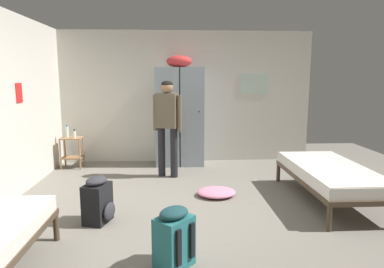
% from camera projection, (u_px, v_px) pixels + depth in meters
% --- Properties ---
extents(ground_plane, '(8.71, 8.71, 0.00)m').
position_uv_depth(ground_plane, '(193.00, 212.00, 4.29)').
color(ground_plane, slate).
extents(room_backdrop, '(4.97, 5.50, 2.56)m').
position_uv_depth(room_backdrop, '(106.00, 103.00, 5.31)').
color(room_backdrop, beige).
rests_on(room_backdrop, ground_plane).
extents(locker_bank, '(0.90, 0.55, 2.07)m').
position_uv_depth(locker_bank, '(180.00, 115.00, 6.53)').
color(locker_bank, '#8C99A3').
rests_on(locker_bank, ground_plane).
extents(shelf_unit, '(0.38, 0.30, 0.57)m').
position_uv_depth(shelf_unit, '(72.00, 149.00, 6.38)').
color(shelf_unit, '#99704C').
rests_on(shelf_unit, ground_plane).
extents(bed_right, '(0.90, 1.90, 0.49)m').
position_uv_depth(bed_right, '(330.00, 174.00, 4.64)').
color(bed_right, '#473828').
rests_on(bed_right, ground_plane).
extents(person_traveler, '(0.48, 0.32, 1.61)m').
position_uv_depth(person_traveler, '(167.00, 120.00, 5.70)').
color(person_traveler, black).
rests_on(person_traveler, ground_plane).
extents(water_bottle, '(0.06, 0.06, 0.23)m').
position_uv_depth(water_bottle, '(67.00, 132.00, 6.34)').
color(water_bottle, silver).
rests_on(water_bottle, shelf_unit).
extents(lotion_bottle, '(0.06, 0.06, 0.16)m').
position_uv_depth(lotion_bottle, '(74.00, 134.00, 6.29)').
color(lotion_bottle, white).
rests_on(lotion_bottle, shelf_unit).
extents(backpack_teal, '(0.42, 0.42, 0.55)m').
position_uv_depth(backpack_teal, '(173.00, 238.00, 3.04)').
color(backpack_teal, '#23666B').
rests_on(backpack_teal, ground_plane).
extents(backpack_black, '(0.39, 0.38, 0.55)m').
position_uv_depth(backpack_black, '(98.00, 201.00, 3.96)').
color(backpack_black, black).
rests_on(backpack_black, ground_plane).
extents(clothes_pile_pink, '(0.55, 0.48, 0.11)m').
position_uv_depth(clothes_pile_pink, '(216.00, 192.00, 4.89)').
color(clothes_pile_pink, pink).
rests_on(clothes_pile_pink, ground_plane).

